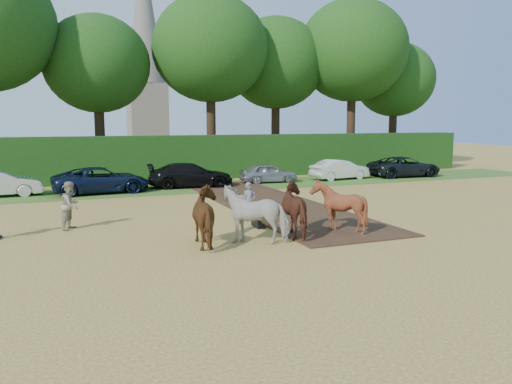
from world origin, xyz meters
The scene contains 9 objects.
ground centered at (0.00, 0.00, 0.00)m, with size 120.00×120.00×0.00m, color gold.
earth_strip centered at (1.50, 7.00, 0.03)m, with size 4.50×17.00×0.05m, color #472D1C.
grass_verge centered at (0.00, 14.00, 0.01)m, with size 50.00×5.00×0.03m, color #38601E.
hedgerow centered at (0.00, 18.50, 1.50)m, with size 46.00×1.60×3.00m, color #14380F.
spectator_near centered at (-7.61, 4.43, 0.89)m, with size 0.87×0.68×1.79m, color beige.
plough_team centered at (-1.11, 0.28, 0.94)m, with size 6.26×4.46×1.89m.
parked_cars centered at (2.23, 14.06, 0.72)m, with size 30.95×3.28×1.48m.
treeline centered at (-1.69, 21.69, 8.97)m, with size 48.70×10.60×14.21m.
church centered at (4.00, 55.00, 13.73)m, with size 5.20×5.20×27.00m.
Camera 1 is at (-8.04, -15.00, 4.00)m, focal length 35.00 mm.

